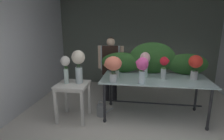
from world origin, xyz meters
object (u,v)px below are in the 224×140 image
object	(u,v)px
display_table_glass	(154,83)
vase_crimson_ranunculus	(164,66)
vase_cream_lisianthus_tall	(78,63)
florist	(111,63)
watering_can	(101,110)
vase_coral_stock	(113,66)
vase_peach_freesia	(117,65)
vase_fuchsia_dahlias	(142,68)
vase_blush_hydrangea	(145,63)
side_table_white	(73,89)
vase_white_roses_tall	(65,67)
vase_scarlet_anemones	(195,65)

from	to	relation	value
display_table_glass	vase_crimson_ranunculus	xyz separation A→B (m)	(0.16, -0.03, 0.37)
display_table_glass	vase_cream_lisianthus_tall	xyz separation A→B (m)	(-1.47, -0.29, 0.43)
florist	watering_can	bearing A→B (deg)	-95.25
vase_coral_stock	vase_peach_freesia	bearing A→B (deg)	84.12
vase_fuchsia_dahlias	vase_coral_stock	xyz separation A→B (m)	(-0.52, 0.03, 0.02)
vase_blush_hydrangea	side_table_white	bearing A→B (deg)	-164.31
vase_white_roses_tall	vase_peach_freesia	bearing A→B (deg)	16.69
side_table_white	watering_can	distance (m)	0.76
vase_scarlet_anemones	vase_coral_stock	bearing A→B (deg)	-165.84
vase_blush_hydrangea	vase_white_roses_tall	size ratio (longest dim) A/B	0.95
vase_crimson_ranunculus	display_table_glass	bearing A→B (deg)	170.20
display_table_glass	florist	xyz separation A→B (m)	(-0.99, 0.65, 0.26)
display_table_glass	florist	size ratio (longest dim) A/B	1.33
vase_blush_hydrangea	vase_coral_stock	size ratio (longest dim) A/B	1.06
florist	vase_cream_lisianthus_tall	size ratio (longest dim) A/B	2.44
side_table_white	vase_blush_hydrangea	distance (m)	1.53
display_table_glass	vase_white_roses_tall	distance (m)	1.79
vase_peach_freesia	vase_scarlet_anemones	bearing A→B (deg)	2.96
florist	vase_blush_hydrangea	world-z (taller)	florist
vase_scarlet_anemones	vase_blush_hydrangea	bearing A→B (deg)	178.48
side_table_white	vase_cream_lisianthus_tall	bearing A→B (deg)	25.65
vase_crimson_ranunculus	side_table_white	bearing A→B (deg)	-169.65
vase_coral_stock	watering_can	size ratio (longest dim) A/B	1.37
vase_blush_hydrangea	vase_fuchsia_dahlias	size ratio (longest dim) A/B	1.06
florist	vase_crimson_ranunculus	distance (m)	1.34
vase_scarlet_anemones	florist	bearing A→B (deg)	159.90
vase_blush_hydrangea	watering_can	distance (m)	1.34
display_table_glass	watering_can	bearing A→B (deg)	-171.86
vase_scarlet_anemones	vase_coral_stock	distance (m)	1.58
vase_blush_hydrangea	vase_scarlet_anemones	distance (m)	0.95
display_table_glass	vase_crimson_ranunculus	distance (m)	0.40
side_table_white	vase_cream_lisianthus_tall	xyz separation A→B (m)	(0.12, 0.06, 0.51)
vase_white_roses_tall	watering_can	size ratio (longest dim) A/B	1.54
vase_peach_freesia	vase_coral_stock	distance (m)	0.32
vase_crimson_ranunculus	vase_cream_lisianthus_tall	xyz separation A→B (m)	(-1.63, -0.26, 0.06)
side_table_white	vase_blush_hydrangea	bearing A→B (deg)	15.69
vase_coral_stock	vase_white_roses_tall	bearing A→B (deg)	178.72
vase_scarlet_anemones	vase_fuchsia_dahlias	distance (m)	1.09
florist	vase_cream_lisianthus_tall	xyz separation A→B (m)	(-0.48, -0.94, 0.17)
vase_crimson_ranunculus	vase_coral_stock	bearing A→B (deg)	-160.18
side_table_white	watering_can	size ratio (longest dim) A/B	2.14
florist	vase_crimson_ranunculus	bearing A→B (deg)	-30.56
vase_blush_hydrangea	vase_cream_lisianthus_tall	distance (m)	1.31
display_table_glass	vase_fuchsia_dahlias	distance (m)	0.63
florist	vase_blush_hydrangea	xyz separation A→B (m)	(0.79, -0.61, 0.15)
vase_crimson_ranunculus	vase_cream_lisianthus_tall	size ratio (longest dim) A/B	0.68
florist	vase_scarlet_anemones	world-z (taller)	florist
side_table_white	florist	bearing A→B (deg)	59.06
vase_blush_hydrangea	watering_can	bearing A→B (deg)	-167.30
vase_crimson_ranunculus	florist	bearing A→B (deg)	149.44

